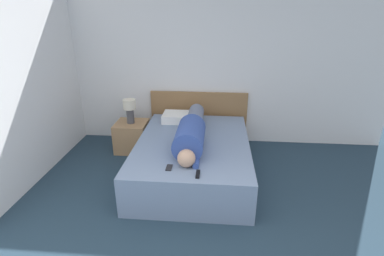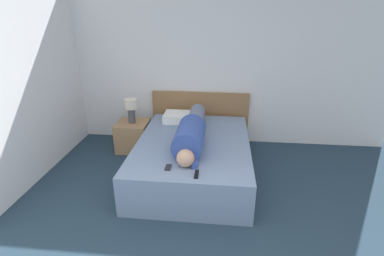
% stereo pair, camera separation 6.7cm
% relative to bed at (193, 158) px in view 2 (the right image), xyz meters
% --- Properties ---
extents(wall_back, '(5.61, 0.06, 2.60)m').
position_rel_bed_xyz_m(wall_back, '(0.19, 1.19, 1.06)').
color(wall_back, white).
rests_on(wall_back, ground_plane).
extents(wall_left, '(0.06, 4.61, 2.60)m').
position_rel_bed_xyz_m(wall_left, '(-2.05, -0.55, 1.06)').
color(wall_left, white).
rests_on(wall_left, ground_plane).
extents(bed, '(1.47, 2.03, 0.49)m').
position_rel_bed_xyz_m(bed, '(0.00, 0.00, 0.00)').
color(bed, '#7589A8').
rests_on(bed, ground_plane).
extents(headboard, '(1.59, 0.04, 0.85)m').
position_rel_bed_xyz_m(headboard, '(0.00, 1.12, 0.18)').
color(headboard, olive).
rests_on(headboard, ground_plane).
extents(nightstand, '(0.48, 0.47, 0.46)m').
position_rel_bed_xyz_m(nightstand, '(-1.02, 0.66, -0.01)').
color(nightstand, '#A37A51').
rests_on(nightstand, ground_plane).
extents(table_lamp, '(0.19, 0.19, 0.38)m').
position_rel_bed_xyz_m(table_lamp, '(-1.02, 0.66, 0.45)').
color(table_lamp, '#4C4C51').
rests_on(table_lamp, nightstand).
extents(person_lying, '(0.35, 1.67, 0.35)m').
position_rel_bed_xyz_m(person_lying, '(-0.02, -0.06, 0.40)').
color(person_lying, tan).
rests_on(person_lying, bed).
extents(pillow_near_headboard, '(0.49, 0.37, 0.12)m').
position_rel_bed_xyz_m(pillow_near_headboard, '(-0.28, 0.73, 0.30)').
color(pillow_near_headboard, white).
rests_on(pillow_near_headboard, bed).
extents(tv_remote, '(0.04, 0.15, 0.02)m').
position_rel_bed_xyz_m(tv_remote, '(0.12, -0.85, 0.26)').
color(tv_remote, black).
rests_on(tv_remote, bed).
extents(cell_phone, '(0.06, 0.13, 0.01)m').
position_rel_bed_xyz_m(cell_phone, '(-0.20, -0.73, 0.25)').
color(cell_phone, black).
rests_on(cell_phone, bed).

